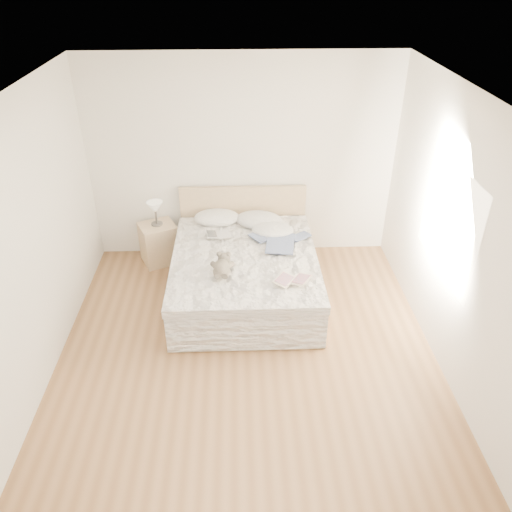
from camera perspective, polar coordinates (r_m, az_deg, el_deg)
name	(u,v)px	position (r m, az deg, el deg)	size (l,w,h in m)	color
floor	(247,358)	(5.40, -1.00, -11.57)	(4.00, 4.50, 0.00)	brown
ceiling	(244,100)	(4.05, -1.37, 17.35)	(4.00, 4.50, 0.00)	white
wall_back	(242,160)	(6.61, -1.59, 10.91)	(4.00, 0.02, 2.70)	white
wall_front	(255,466)	(2.90, -0.12, -22.85)	(4.00, 0.02, 2.70)	white
wall_left	(25,254)	(4.98, -24.85, 0.25)	(0.02, 4.50, 2.70)	white
wall_right	(460,245)	(5.02, 22.30, 1.18)	(0.02, 4.50, 2.70)	white
window	(449,220)	(5.21, 21.22, 3.81)	(0.02, 1.30, 1.10)	white
bed	(245,272)	(6.15, -1.29, -1.81)	(1.72, 2.14, 1.00)	tan
nightstand	(159,243)	(6.91, -11.03, 1.44)	(0.45, 0.40, 0.56)	tan
table_lamp	(155,208)	(6.69, -11.46, 5.35)	(0.25, 0.25, 0.33)	#4F4A44
pillow_left	(217,218)	(6.69, -4.49, 4.40)	(0.61, 0.43, 0.18)	white
pillow_middle	(260,220)	(6.60, 0.43, 4.12)	(0.63, 0.44, 0.19)	silver
pillow_right	(273,230)	(6.37, 1.92, 3.01)	(0.53, 0.37, 0.16)	silver
blouse	(280,243)	(6.10, 2.80, 1.46)	(0.53, 0.56, 0.02)	#424F74
photo_book	(218,235)	(6.30, -4.40, 2.45)	(0.31, 0.21, 0.02)	silver
childrens_book	(293,280)	(5.44, 4.21, -2.78)	(0.37, 0.25, 0.02)	beige
teddy_bear	(222,272)	(5.53, -3.94, -1.86)	(0.24, 0.34, 0.18)	#685F52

